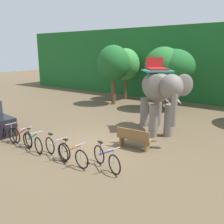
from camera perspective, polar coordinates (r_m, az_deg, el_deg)
name	(u,v)px	position (r m, az deg, el deg)	size (l,w,h in m)	color
ground_plane	(95,143)	(11.10, -4.11, -7.37)	(80.00, 80.00, 0.00)	brown
foliage_hedge	(195,63)	(23.43, 18.99, 10.94)	(36.00, 6.00, 6.13)	#1E6028
tree_far_left	(126,65)	(20.90, 3.24, 11.16)	(2.38, 2.38, 4.35)	brown
tree_center_right	(113,64)	(18.78, 0.34, 11.40)	(2.48, 2.48, 4.57)	brown
tree_left	(163,65)	(17.33, 12.10, 10.78)	(2.59, 2.59, 4.40)	brown
tree_center	(174,67)	(17.46, 14.50, 10.33)	(2.85, 2.85, 4.26)	brown
elephant	(159,90)	(12.17, 11.04, 5.08)	(3.55, 3.79, 3.78)	slate
bike_purple	(7,133)	(12.30, -23.61, -4.49)	(1.71, 0.52, 0.92)	black
bike_red	(22,137)	(11.40, -20.67, -5.62)	(1.71, 0.52, 0.92)	black
bike_teal	(33,141)	(10.72, -18.19, -6.65)	(1.67, 0.59, 0.92)	black
bike_white	(56,148)	(9.76, -13.10, -8.38)	(1.68, 0.56, 0.92)	black
bike_orange	(73,154)	(9.09, -9.32, -9.91)	(1.70, 0.52, 0.92)	black
bike_blue	(106,158)	(8.67, -1.36, -10.95)	(1.62, 0.74, 0.92)	black
wooden_bench	(134,138)	(10.36, 5.17, -6.15)	(1.53, 0.51, 0.89)	brown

